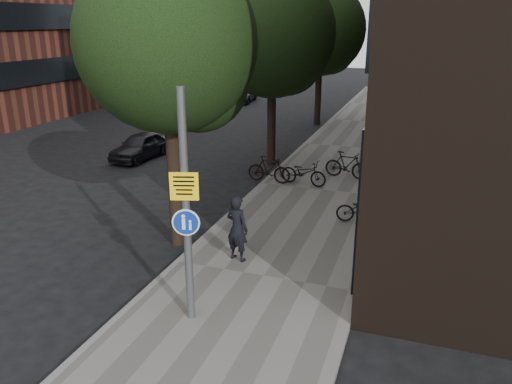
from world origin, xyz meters
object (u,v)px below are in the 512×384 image
at_px(signpost, 186,210).
at_px(pedestrian, 237,228).
at_px(parked_bike_facade_near, 363,209).
at_px(parked_car_near, 141,146).

distance_m(signpost, pedestrian, 3.08).
bearing_deg(parked_bike_facade_near, pedestrian, 134.22).
bearing_deg(signpost, parked_car_near, 108.41).
xyz_separation_m(signpost, parked_bike_facade_near, (2.59, 6.16, -1.91)).
relative_size(pedestrian, parked_car_near, 0.50).
bearing_deg(signpost, parked_bike_facade_near, 49.95).
height_order(pedestrian, parked_car_near, pedestrian).
bearing_deg(parked_car_near, pedestrian, -42.17).
height_order(signpost, parked_car_near, signpost).
bearing_deg(parked_bike_facade_near, signpost, 148.63).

